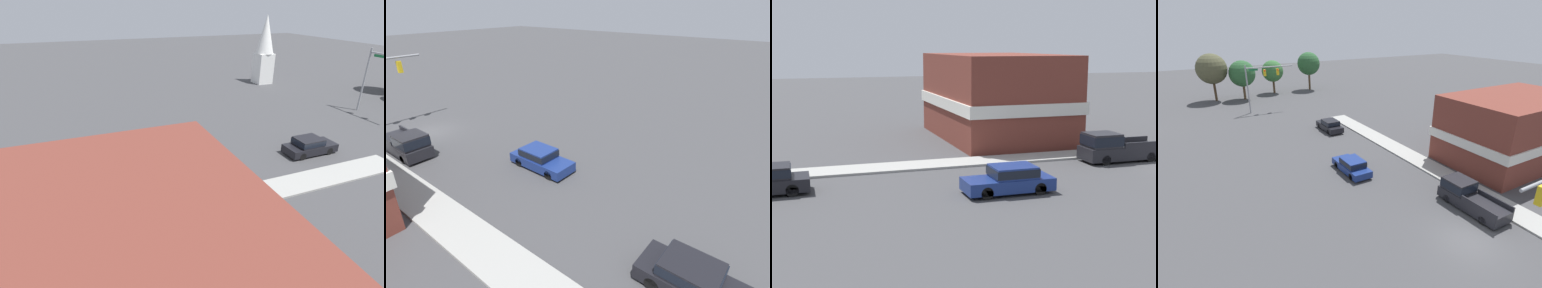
# 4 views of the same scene
# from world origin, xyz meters

# --- Properties ---
(ground_plane) EXTENTS (200.00, 200.00, 0.00)m
(ground_plane) POSITION_xyz_m (0.00, 0.00, 0.00)
(ground_plane) COLOR #424244
(car_lead) EXTENTS (1.92, 4.72, 1.46)m
(car_lead) POSITION_xyz_m (-1.73, 12.55, 0.76)
(car_lead) COLOR black
(car_lead) RESTS_ON ground
(car_oncoming) EXTENTS (1.94, 4.73, 1.51)m
(car_oncoming) POSITION_xyz_m (1.85, 24.77, 0.78)
(car_oncoming) COLOR black
(car_oncoming) RESTS_ON ground
(pickup_truck_parked) EXTENTS (2.03, 5.46, 1.94)m
(pickup_truck_parked) POSITION_xyz_m (3.29, 3.02, 0.95)
(pickup_truck_parked) COLOR black
(pickup_truck_parked) RESTS_ON ground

